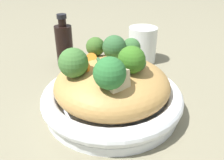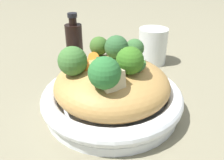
% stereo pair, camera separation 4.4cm
% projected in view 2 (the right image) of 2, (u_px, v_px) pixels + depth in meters
% --- Properties ---
extents(ground_plane, '(3.00, 3.00, 0.00)m').
position_uv_depth(ground_plane, '(112.00, 109.00, 0.47)').
color(ground_plane, '#78725A').
extents(serving_bowl, '(0.27, 0.27, 0.05)m').
position_uv_depth(serving_bowl, '(112.00, 99.00, 0.46)').
color(serving_bowl, white).
rests_on(serving_bowl, ground_plane).
extents(noodle_heap, '(0.22, 0.22, 0.09)m').
position_uv_depth(noodle_heap, '(112.00, 84.00, 0.44)').
color(noodle_heap, '#B08447').
rests_on(noodle_heap, serving_bowl).
extents(broccoli_florets, '(0.15, 0.19, 0.06)m').
position_uv_depth(broccoli_florets, '(107.00, 59.00, 0.41)').
color(broccoli_florets, '#A4BE79').
rests_on(broccoli_florets, serving_bowl).
extents(carrot_coins, '(0.05, 0.14, 0.03)m').
position_uv_depth(carrot_coins, '(96.00, 60.00, 0.45)').
color(carrot_coins, orange).
rests_on(carrot_coins, serving_bowl).
extents(zucchini_slices, '(0.10, 0.09, 0.03)m').
position_uv_depth(zucchini_slices, '(121.00, 64.00, 0.42)').
color(zucchini_slices, beige).
rests_on(zucchini_slices, serving_bowl).
extents(chicken_chunks, '(0.10, 0.15, 0.04)m').
position_uv_depth(chicken_chunks, '(113.00, 70.00, 0.40)').
color(chicken_chunks, '#CDB38D').
rests_on(chicken_chunks, serving_bowl).
extents(soy_sauce_bottle, '(0.05, 0.05, 0.14)m').
position_uv_depth(soy_sauce_bottle, '(74.00, 43.00, 0.64)').
color(soy_sauce_bottle, black).
rests_on(soy_sauce_bottle, ground_plane).
extents(drinking_glass, '(0.08, 0.08, 0.10)m').
position_uv_depth(drinking_glass, '(153.00, 46.00, 0.65)').
color(drinking_glass, silver).
rests_on(drinking_glass, ground_plane).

